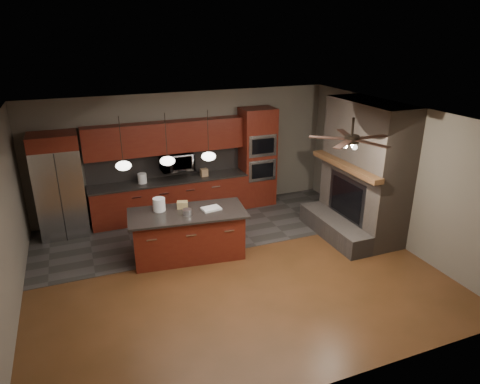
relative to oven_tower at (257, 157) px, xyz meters
name	(u,v)px	position (x,y,z in m)	size (l,w,h in m)	color
ground	(231,268)	(-1.70, -2.69, -1.19)	(7.00, 7.00, 0.00)	brown
ceiling	(230,116)	(-1.70, -2.69, 1.61)	(7.00, 6.00, 0.02)	white
back_wall	(185,153)	(-1.70, 0.31, 0.21)	(7.00, 0.02, 2.80)	#655F51
right_wall	(394,174)	(1.80, -2.69, 0.21)	(0.02, 6.00, 2.80)	#655F51
left_wall	(2,231)	(-5.20, -2.69, 0.21)	(0.02, 6.00, 2.80)	#655F51
slate_tile_patch	(202,228)	(-1.70, -0.89, -1.19)	(7.00, 2.40, 0.01)	#373431
fireplace_column	(362,175)	(1.34, -2.29, 0.11)	(1.30, 2.10, 2.80)	brown
back_cabinetry	(169,179)	(-2.18, 0.05, -0.30)	(3.59, 0.64, 2.20)	#5C1E11
oven_tower	(257,157)	(0.00, 0.00, 0.00)	(0.80, 0.63, 2.38)	#5C1E11
microwave	(177,161)	(-1.98, 0.06, 0.11)	(0.73, 0.41, 0.50)	silver
refrigerator	(59,186)	(-4.47, -0.07, -0.10)	(0.94, 0.75, 2.19)	silver
kitchen_island	(188,234)	(-2.29, -1.95, -0.73)	(2.28, 1.24, 0.92)	#5C1E11
white_bucket	(159,204)	(-2.75, -1.69, -0.15)	(0.23, 0.23, 0.25)	white
paint_can	(187,212)	(-2.32, -2.08, -0.22)	(0.17, 0.17, 0.11)	silver
paint_tray	(211,209)	(-1.83, -2.00, -0.25)	(0.35, 0.24, 0.03)	white
cardboard_box	(182,205)	(-2.32, -1.73, -0.21)	(0.20, 0.15, 0.13)	#A28853
counter_bucket	(142,178)	(-2.78, 0.01, -0.18)	(0.19, 0.19, 0.22)	white
counter_box	(204,172)	(-1.37, -0.04, -0.20)	(0.16, 0.12, 0.18)	#9D7651
pendant_left	(123,165)	(-3.35, -1.99, 0.77)	(0.26, 0.26, 0.92)	black
pendant_center	(168,161)	(-2.60, -1.99, 0.77)	(0.26, 0.26, 0.92)	black
pendant_right	(209,156)	(-1.85, -1.99, 0.77)	(0.26, 0.26, 0.92)	black
ceiling_fan	(352,139)	(0.10, -3.49, 1.27)	(1.27, 1.33, 0.41)	black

